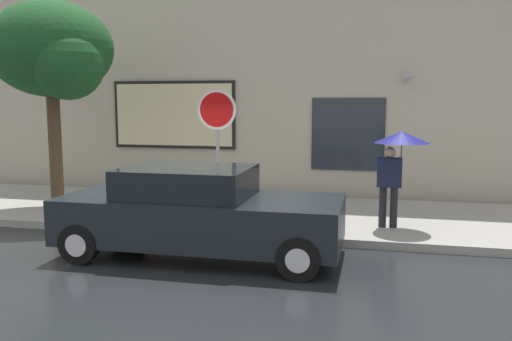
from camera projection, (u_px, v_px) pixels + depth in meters
name	position (u px, v px, depth m)	size (l,w,h in m)	color
ground_plane	(172.00, 254.00, 8.79)	(60.00, 60.00, 0.00)	black
sidewalk	(223.00, 212.00, 11.68)	(20.00, 4.00, 0.15)	gray
building_facade	(249.00, 64.00, 13.64)	(20.00, 0.67, 7.00)	#B2A893
parked_car	(199.00, 213.00, 8.59)	(4.55, 1.89, 1.47)	black
fire_hydrant	(149.00, 199.00, 10.96)	(0.30, 0.44, 0.72)	red
pedestrian_with_umbrella	(398.00, 150.00, 9.79)	(1.02, 1.02, 1.83)	black
street_tree	(54.00, 53.00, 11.33)	(2.76, 2.35, 4.53)	#4C3823
stop_sign	(217.00, 130.00, 10.09)	(0.76, 0.10, 2.60)	gray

